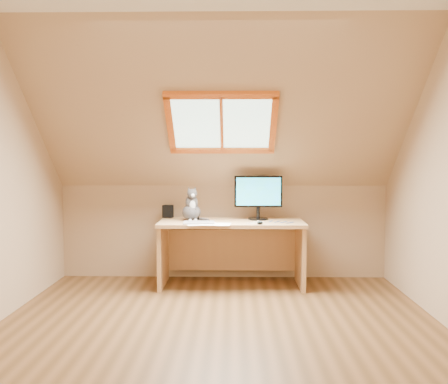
{
  "coord_description": "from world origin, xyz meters",
  "views": [
    {
      "loc": [
        0.11,
        -3.62,
        1.31
      ],
      "look_at": [
        0.02,
        1.0,
        0.98
      ],
      "focal_mm": 40.0,
      "sensor_mm": 36.0,
      "label": 1
    }
  ],
  "objects": [
    {
      "name": "ground",
      "position": [
        0.0,
        0.0,
        0.0
      ],
      "size": [
        3.5,
        3.5,
        0.0
      ],
      "primitive_type": "plane",
      "color": "brown",
      "rests_on": "ground"
    },
    {
      "name": "monitor",
      "position": [
        0.37,
        1.48,
        0.92
      ],
      "size": [
        0.49,
        0.21,
        0.45
      ],
      "color": "black",
      "rests_on": "desk"
    },
    {
      "name": "mouse",
      "position": [
        0.36,
        1.13,
        0.68
      ],
      "size": [
        0.08,
        0.1,
        0.03
      ],
      "primitive_type": "ellipsoid",
      "rotation": [
        0.0,
        0.0,
        -0.41
      ],
      "color": "black",
      "rests_on": "desk"
    },
    {
      "name": "cables",
      "position": [
        0.48,
        1.26,
        0.67
      ],
      "size": [
        0.51,
        0.26,
        0.01
      ],
      "color": "silver",
      "rests_on": "desk"
    },
    {
      "name": "desk_speaker",
      "position": [
        -0.59,
        1.63,
        0.73
      ],
      "size": [
        0.11,
        0.11,
        0.14
      ],
      "primitive_type": "cube",
      "rotation": [
        0.0,
        0.0,
        -0.26
      ],
      "color": "black",
      "rests_on": "desk"
    },
    {
      "name": "cat",
      "position": [
        -0.31,
        1.41,
        0.79
      ],
      "size": [
        0.24,
        0.27,
        0.35
      ],
      "color": "#413B39",
      "rests_on": "desk"
    },
    {
      "name": "desk",
      "position": [
        0.09,
        1.44,
        0.45
      ],
      "size": [
        1.45,
        0.64,
        0.66
      ],
      "color": "tan",
      "rests_on": "ground"
    },
    {
      "name": "papers",
      "position": [
        -0.09,
        1.12,
        0.67
      ],
      "size": [
        0.33,
        0.27,
        0.0
      ],
      "color": "white",
      "rests_on": "desk"
    },
    {
      "name": "room_shell",
      "position": [
        0.0,
        -0.09,
        1.43
      ],
      "size": [
        3.52,
        3.52,
        2.41
      ],
      "color": "tan",
      "rests_on": "ground"
    },
    {
      "name": "graphics_tablet",
      "position": [
        -0.22,
        1.2,
        0.67
      ],
      "size": [
        0.31,
        0.23,
        0.01
      ],
      "primitive_type": "cube",
      "rotation": [
        0.0,
        0.0,
        0.04
      ],
      "color": "#B2B2B7",
      "rests_on": "desk"
    }
  ]
}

